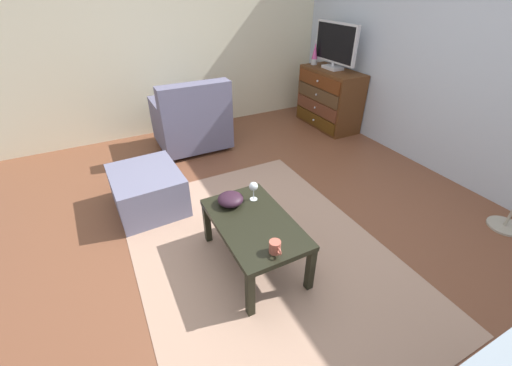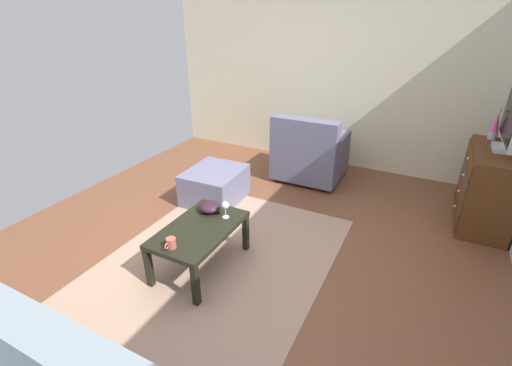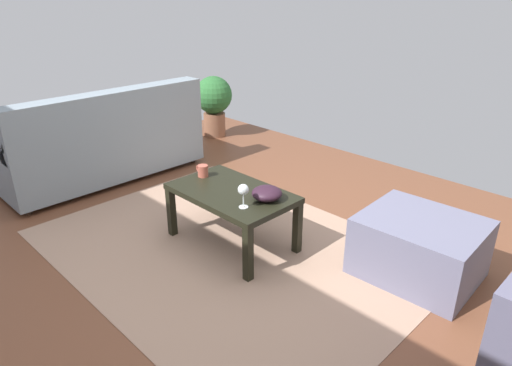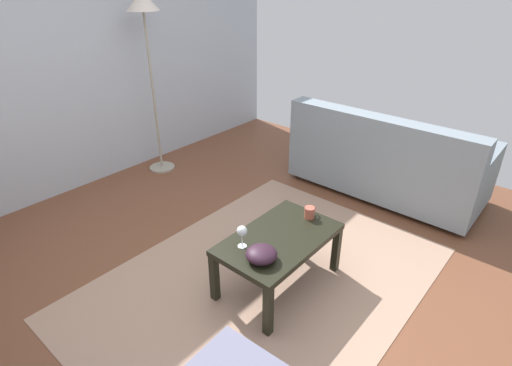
{
  "view_description": "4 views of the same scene",
  "coord_description": "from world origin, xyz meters",
  "px_view_note": "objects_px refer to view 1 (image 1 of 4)",
  "views": [
    {
      "loc": [
        1.84,
        -1.09,
        1.88
      ],
      "look_at": [
        0.11,
        -0.2,
        0.63
      ],
      "focal_mm": 22.36,
      "sensor_mm": 36.0,
      "label": 1
    },
    {
      "loc": [
        2.3,
        1.3,
        2.08
      ],
      "look_at": [
        -0.07,
        0.09,
        0.77
      ],
      "focal_mm": 25.01,
      "sensor_mm": 36.0,
      "label": 2
    },
    {
      "loc": [
        -1.86,
        1.58,
        1.69
      ],
      "look_at": [
        -0.04,
        -0.23,
        0.57
      ],
      "focal_mm": 31.96,
      "sensor_mm": 36.0,
      "label": 3
    },
    {
      "loc": [
        -1.56,
        -1.63,
        2.01
      ],
      "look_at": [
        0.18,
        -0.15,
        0.8
      ],
      "focal_mm": 28.27,
      "sensor_mm": 36.0,
      "label": 4
    }
  ],
  "objects_px": {
    "ottoman": "(148,190)",
    "tv": "(335,45)",
    "lava_lamp": "(315,54)",
    "dresser": "(329,99)",
    "wine_glass": "(253,187)",
    "mug": "(275,247)",
    "coffee_table": "(254,227)",
    "bowl_decorative": "(230,199)",
    "armchair": "(192,122)"
  },
  "relations": [
    {
      "from": "lava_lamp",
      "to": "bowl_decorative",
      "type": "height_order",
      "value": "lava_lamp"
    },
    {
      "from": "dresser",
      "to": "ottoman",
      "type": "height_order",
      "value": "dresser"
    },
    {
      "from": "tv",
      "to": "bowl_decorative",
      "type": "relative_size",
      "value": 4.01
    },
    {
      "from": "lava_lamp",
      "to": "coffee_table",
      "type": "relative_size",
      "value": 0.38
    },
    {
      "from": "tv",
      "to": "coffee_table",
      "type": "bearing_deg",
      "value": -48.16
    },
    {
      "from": "mug",
      "to": "armchair",
      "type": "xyz_separation_m",
      "value": [
        -2.51,
        0.24,
        -0.1
      ]
    },
    {
      "from": "dresser",
      "to": "coffee_table",
      "type": "distance_m",
      "value": 2.99
    },
    {
      "from": "lava_lamp",
      "to": "wine_glass",
      "type": "xyz_separation_m",
      "value": [
        2.12,
        -2.07,
        -0.44
      ]
    },
    {
      "from": "mug",
      "to": "bowl_decorative",
      "type": "relative_size",
      "value": 0.58
    },
    {
      "from": "lava_lamp",
      "to": "mug",
      "type": "bearing_deg",
      "value": -39.31
    },
    {
      "from": "lava_lamp",
      "to": "dresser",
      "type": "bearing_deg",
      "value": 6.49
    },
    {
      "from": "wine_glass",
      "to": "lava_lamp",
      "type": "bearing_deg",
      "value": 135.69
    },
    {
      "from": "bowl_decorative",
      "to": "ottoman",
      "type": "distance_m",
      "value": 1.01
    },
    {
      "from": "dresser",
      "to": "wine_glass",
      "type": "bearing_deg",
      "value": -50.58
    },
    {
      "from": "bowl_decorative",
      "to": "armchair",
      "type": "height_order",
      "value": "armchair"
    },
    {
      "from": "coffee_table",
      "to": "bowl_decorative",
      "type": "relative_size",
      "value": 4.34
    },
    {
      "from": "tv",
      "to": "mug",
      "type": "relative_size",
      "value": 6.97
    },
    {
      "from": "armchair",
      "to": "coffee_table",
      "type": "bearing_deg",
      "value": -5.82
    },
    {
      "from": "wine_glass",
      "to": "dresser",
      "type": "bearing_deg",
      "value": 129.42
    },
    {
      "from": "tv",
      "to": "lava_lamp",
      "type": "height_order",
      "value": "tv"
    },
    {
      "from": "mug",
      "to": "armchair",
      "type": "height_order",
      "value": "armchair"
    },
    {
      "from": "ottoman",
      "to": "tv",
      "type": "bearing_deg",
      "value": 107.95
    },
    {
      "from": "dresser",
      "to": "mug",
      "type": "relative_size",
      "value": 8.49
    },
    {
      "from": "ottoman",
      "to": "mug",
      "type": "bearing_deg",
      "value": 20.81
    },
    {
      "from": "mug",
      "to": "lava_lamp",
      "type": "bearing_deg",
      "value": 140.69
    },
    {
      "from": "wine_glass",
      "to": "bowl_decorative",
      "type": "xyz_separation_m",
      "value": [
        -0.03,
        -0.19,
        -0.07
      ]
    },
    {
      "from": "bowl_decorative",
      "to": "armchair",
      "type": "bearing_deg",
      "value": 171.39
    },
    {
      "from": "dresser",
      "to": "ottoman",
      "type": "distance_m",
      "value": 2.95
    },
    {
      "from": "lava_lamp",
      "to": "ottoman",
      "type": "bearing_deg",
      "value": -65.46
    },
    {
      "from": "tv",
      "to": "wine_glass",
      "type": "xyz_separation_m",
      "value": [
        1.78,
        -2.14,
        -0.6
      ]
    },
    {
      "from": "ottoman",
      "to": "armchair",
      "type": "bearing_deg",
      "value": 143.5
    },
    {
      "from": "wine_glass",
      "to": "armchair",
      "type": "height_order",
      "value": "armchair"
    },
    {
      "from": "dresser",
      "to": "coffee_table",
      "type": "height_order",
      "value": "dresser"
    },
    {
      "from": "tv",
      "to": "ottoman",
      "type": "distance_m",
      "value": 3.12
    },
    {
      "from": "coffee_table",
      "to": "mug",
      "type": "distance_m",
      "value": 0.35
    },
    {
      "from": "tv",
      "to": "armchair",
      "type": "relative_size",
      "value": 0.89
    },
    {
      "from": "wine_glass",
      "to": "ottoman",
      "type": "distance_m",
      "value": 1.15
    },
    {
      "from": "tv",
      "to": "dresser",
      "type": "bearing_deg",
      "value": -30.9
    },
    {
      "from": "dresser",
      "to": "bowl_decorative",
      "type": "bearing_deg",
      "value": -53.33
    },
    {
      "from": "coffee_table",
      "to": "armchair",
      "type": "xyz_separation_m",
      "value": [
        -2.17,
        0.22,
        -0.0
      ]
    },
    {
      "from": "dresser",
      "to": "tv",
      "type": "relative_size",
      "value": 1.22
    },
    {
      "from": "bowl_decorative",
      "to": "ottoman",
      "type": "height_order",
      "value": "bowl_decorative"
    },
    {
      "from": "lava_lamp",
      "to": "wine_glass",
      "type": "distance_m",
      "value": 3.0
    },
    {
      "from": "coffee_table",
      "to": "wine_glass",
      "type": "distance_m",
      "value": 0.32
    },
    {
      "from": "tv",
      "to": "bowl_decorative",
      "type": "bearing_deg",
      "value": -52.98
    },
    {
      "from": "lava_lamp",
      "to": "coffee_table",
      "type": "height_order",
      "value": "lava_lamp"
    },
    {
      "from": "coffee_table",
      "to": "wine_glass",
      "type": "xyz_separation_m",
      "value": [
        -0.24,
        0.12,
        0.17
      ]
    },
    {
      "from": "tv",
      "to": "ottoman",
      "type": "bearing_deg",
      "value": -72.05
    },
    {
      "from": "tv",
      "to": "bowl_decorative",
      "type": "xyz_separation_m",
      "value": [
        1.75,
        -2.33,
        -0.68
      ]
    },
    {
      "from": "tv",
      "to": "coffee_table",
      "type": "xyz_separation_m",
      "value": [
        2.02,
        -2.26,
        -0.77
      ]
    }
  ]
}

